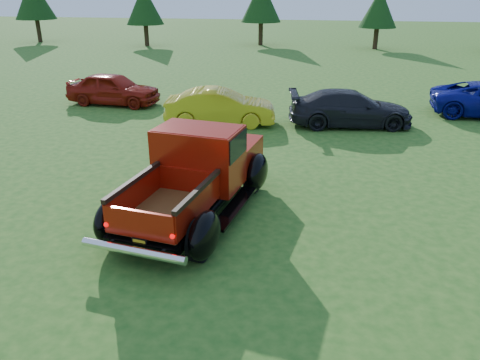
{
  "coord_description": "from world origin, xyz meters",
  "views": [
    {
      "loc": [
        1.89,
        -8.35,
        4.7
      ],
      "look_at": [
        0.46,
        0.2,
        1.04
      ],
      "focal_mm": 35.0,
      "sensor_mm": 36.0,
      "label": 1
    }
  ],
  "objects_px": {
    "show_car_yellow": "(220,107)",
    "tree_mid_right": "(379,8)",
    "show_car_grey": "(350,108)",
    "tree_mid_left": "(261,1)",
    "tree_west": "(144,5)",
    "pickup_truck": "(200,171)",
    "show_car_red": "(113,89)"
  },
  "relations": [
    {
      "from": "tree_west",
      "to": "show_car_grey",
      "type": "xyz_separation_m",
      "value": [
        15.06,
        -20.75,
        -2.48
      ]
    },
    {
      "from": "pickup_truck",
      "to": "show_car_red",
      "type": "height_order",
      "value": "pickup_truck"
    },
    {
      "from": "tree_mid_right",
      "to": "show_car_grey",
      "type": "xyz_separation_m",
      "value": [
        -2.94,
        -21.75,
        -2.35
      ]
    },
    {
      "from": "tree_mid_right",
      "to": "show_car_yellow",
      "type": "distance_m",
      "value": 23.72
    },
    {
      "from": "tree_mid_left",
      "to": "show_car_red",
      "type": "bearing_deg",
      "value": -99.4
    },
    {
      "from": "show_car_red",
      "to": "show_car_grey",
      "type": "height_order",
      "value": "show_car_red"
    },
    {
      "from": "tree_west",
      "to": "show_car_yellow",
      "type": "height_order",
      "value": "tree_west"
    },
    {
      "from": "tree_mid_left",
      "to": "show_car_red",
      "type": "distance_m",
      "value": 21.6
    },
    {
      "from": "show_car_red",
      "to": "show_car_grey",
      "type": "bearing_deg",
      "value": -94.86
    },
    {
      "from": "tree_mid_left",
      "to": "tree_mid_right",
      "type": "height_order",
      "value": "tree_mid_left"
    },
    {
      "from": "show_car_grey",
      "to": "tree_mid_left",
      "type": "bearing_deg",
      "value": 7.02
    },
    {
      "from": "tree_west",
      "to": "show_car_yellow",
      "type": "xyz_separation_m",
      "value": [
        10.5,
        -21.38,
        -2.47
      ]
    },
    {
      "from": "pickup_truck",
      "to": "tree_mid_left",
      "type": "bearing_deg",
      "value": 103.95
    },
    {
      "from": "tree_mid_right",
      "to": "show_car_red",
      "type": "relative_size",
      "value": 1.15
    },
    {
      "from": "tree_west",
      "to": "show_car_red",
      "type": "height_order",
      "value": "tree_west"
    },
    {
      "from": "tree_mid_left",
      "to": "show_car_yellow",
      "type": "distance_m",
      "value": 23.59
    },
    {
      "from": "tree_west",
      "to": "tree_mid_left",
      "type": "bearing_deg",
      "value": 12.53
    },
    {
      "from": "show_car_yellow",
      "to": "show_car_grey",
      "type": "distance_m",
      "value": 4.6
    },
    {
      "from": "pickup_truck",
      "to": "show_car_yellow",
      "type": "bearing_deg",
      "value": 107.28
    },
    {
      "from": "tree_west",
      "to": "show_car_red",
      "type": "distance_m",
      "value": 20.07
    },
    {
      "from": "show_car_red",
      "to": "show_car_yellow",
      "type": "distance_m",
      "value": 5.48
    },
    {
      "from": "tree_mid_left",
      "to": "pickup_truck",
      "type": "bearing_deg",
      "value": -85.37
    },
    {
      "from": "pickup_truck",
      "to": "show_car_red",
      "type": "xyz_separation_m",
      "value": [
        -5.93,
        8.92,
        -0.24
      ]
    },
    {
      "from": "pickup_truck",
      "to": "show_car_yellow",
      "type": "height_order",
      "value": "pickup_truck"
    },
    {
      "from": "tree_mid_right",
      "to": "show_car_yellow",
      "type": "xyz_separation_m",
      "value": [
        -7.5,
        -22.38,
        -2.34
      ]
    },
    {
      "from": "tree_mid_left",
      "to": "show_car_yellow",
      "type": "height_order",
      "value": "tree_mid_left"
    },
    {
      "from": "tree_west",
      "to": "show_car_grey",
      "type": "height_order",
      "value": "tree_west"
    },
    {
      "from": "tree_mid_right",
      "to": "show_car_red",
      "type": "distance_m",
      "value": 23.82
    },
    {
      "from": "tree_west",
      "to": "tree_mid_right",
      "type": "height_order",
      "value": "tree_west"
    },
    {
      "from": "show_car_grey",
      "to": "tree_mid_right",
      "type": "bearing_deg",
      "value": -15.59
    },
    {
      "from": "show_car_yellow",
      "to": "tree_mid_left",
      "type": "bearing_deg",
      "value": -4.38
    },
    {
      "from": "show_car_yellow",
      "to": "tree_mid_right",
      "type": "bearing_deg",
      "value": -26.58
    }
  ]
}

